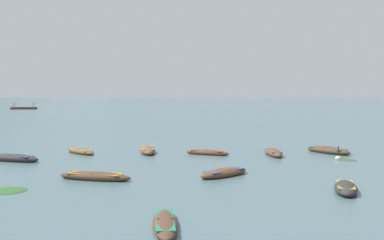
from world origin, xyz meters
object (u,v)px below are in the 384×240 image
Objects in this scene: rowboat_5 at (224,173)px; rowboat_10 at (81,151)px; rowboat_4 at (148,150)px; rowboat_11 at (328,150)px; rowboat_6 at (207,153)px; rowboat_9 at (95,177)px; rowboat_8 at (273,153)px; rowboat_3 at (346,188)px; rowboat_0 at (13,158)px; rowboat_1 at (165,223)px; ferry_0 at (24,108)px; mooring_buoy at (338,158)px.

rowboat_10 is at bearing 140.61° from rowboat_5.
rowboat_4 is 1.04× the size of rowboat_11.
rowboat_9 is (-5.70, -10.21, 0.01)m from rowboat_6.
rowboat_5 is 9.53m from rowboat_8.
rowboat_3 is at bearing -49.73° from rowboat_4.
rowboat_3 is at bearing -23.23° from rowboat_0.
rowboat_1 is 0.42× the size of ferry_0.
rowboat_6 is 127.63m from ferry_0.
rowboat_0 is at bearing -129.39° from rowboat_10.
rowboat_10 is at bearing 179.37° from rowboat_8.
rowboat_1 is at bearing -93.17° from rowboat_6.
rowboat_9 is at bearing -141.95° from rowboat_11.
ferry_0 is at bearing 118.34° from rowboat_4.
rowboat_9 is (-10.62, -10.22, -0.03)m from rowboat_8.
rowboat_6 is 0.86× the size of rowboat_11.
rowboat_5 is 0.39× the size of ferry_0.
rowboat_6 is at bearing 60.84° from rowboat_9.
rowboat_11 is at bearing 62.56° from rowboat_1.
rowboat_1 is 1.01× the size of rowboat_6.
rowboat_5 is 6.97m from rowboat_9.
rowboat_4 reaches higher than rowboat_6.
rowboat_5 reaches higher than rowboat_10.
mooring_buoy reaches higher than rowboat_0.
rowboat_10 is 18.95m from mooring_buoy.
mooring_buoy is at bearing -27.84° from rowboat_8.
rowboat_5 is 10.31m from mooring_buoy.
rowboat_5 is 8.80m from rowboat_6.
rowboat_9 is at bearing 119.82° from rowboat_1.
rowboat_11 reaches higher than rowboat_10.
rowboat_1 is at bearing -107.90° from rowboat_8.
rowboat_9 is at bearing -40.11° from rowboat_0.
rowboat_10 is at bearing 50.61° from rowboat_0.
rowboat_11 is at bearing -56.14° from ferry_0.
mooring_buoy is (22.20, 1.77, -0.09)m from rowboat_0.
rowboat_5 is 1.03× the size of rowboat_10.
rowboat_10 is (3.39, 4.13, -0.04)m from rowboat_0.
rowboat_5 is at bearing -128.63° from rowboat_11.
rowboat_4 is 1.20× the size of rowboat_6.
rowboat_1 is at bearing -102.45° from rowboat_5.
rowboat_9 reaches higher than rowboat_10.
rowboat_3 is 2.96× the size of mooring_buoy.
rowboat_5 is at bearing -61.44° from ferry_0.
rowboat_0 is at bearing 130.01° from rowboat_1.
rowboat_4 is at bearing -177.33° from rowboat_11.
rowboat_5 is at bearing -113.55° from rowboat_8.
rowboat_0 is at bearing 156.77° from rowboat_3.
rowboat_9 is at bearing -136.11° from rowboat_8.
rowboat_8 is 1.20× the size of rowboat_10.
ferry_0 reaches higher than rowboat_4.
rowboat_10 is 19.11m from rowboat_11.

